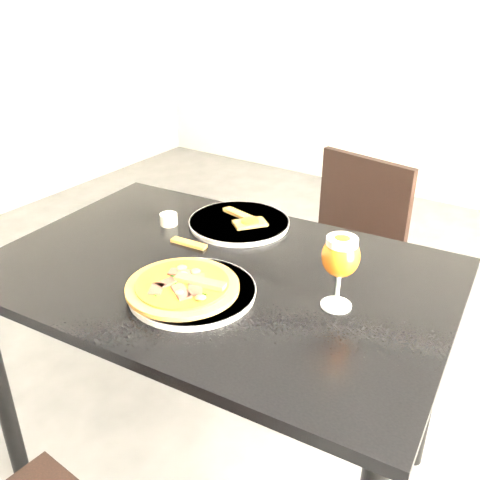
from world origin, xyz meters
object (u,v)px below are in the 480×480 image
Objects in this scene: pizza at (183,286)px; beer_glass at (341,257)px; dining_table at (218,297)px; chair_far at (341,262)px.

beer_glass reaches higher than pizza.
pizza is at bearing -91.46° from dining_table.
dining_table is at bearing -84.89° from chair_far.
dining_table is 0.19m from pizza.
chair_far is at bearing 85.81° from pizza.
beer_glass is at bearing -57.64° from chair_far.
chair_far is at bearing 79.85° from dining_table.
pizza is (-0.06, -0.84, 0.31)m from chair_far.
chair_far reaches higher than pizza.
dining_table is 1.47× the size of chair_far.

